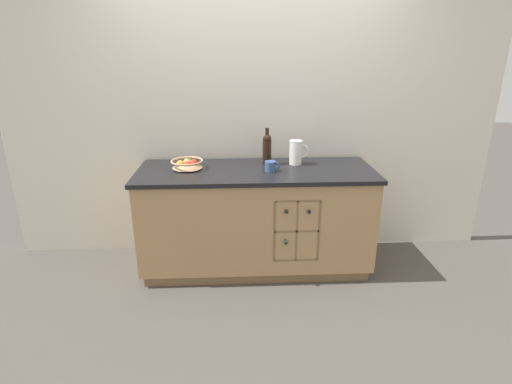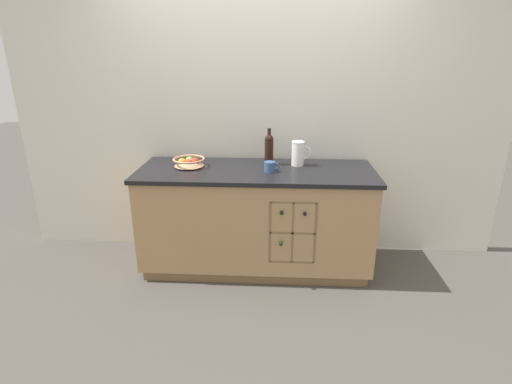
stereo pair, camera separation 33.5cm
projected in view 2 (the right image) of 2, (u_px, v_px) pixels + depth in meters
The scene contains 7 objects.
ground_plane at pixel (256, 265), 3.59m from camera, with size 14.00×14.00×0.00m, color #4C4742.
back_wall at pixel (259, 115), 3.54m from camera, with size 4.40×0.06×2.55m, color silver.
kitchen_island at pixel (256, 219), 3.43m from camera, with size 1.96×0.73×0.90m.
fruit_bowl at pixel (189, 161), 3.35m from camera, with size 0.27×0.27×0.08m.
white_pitcher at pixel (298, 153), 3.37m from camera, with size 0.17×0.11×0.21m.
ceramic_mug at pixel (270, 167), 3.22m from camera, with size 0.12×0.09×0.08m.
standing_wine_bottle at pixel (269, 149), 3.39m from camera, with size 0.08×0.08×0.31m.
Camera 2 is at (0.18, -3.15, 1.84)m, focal length 28.00 mm.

